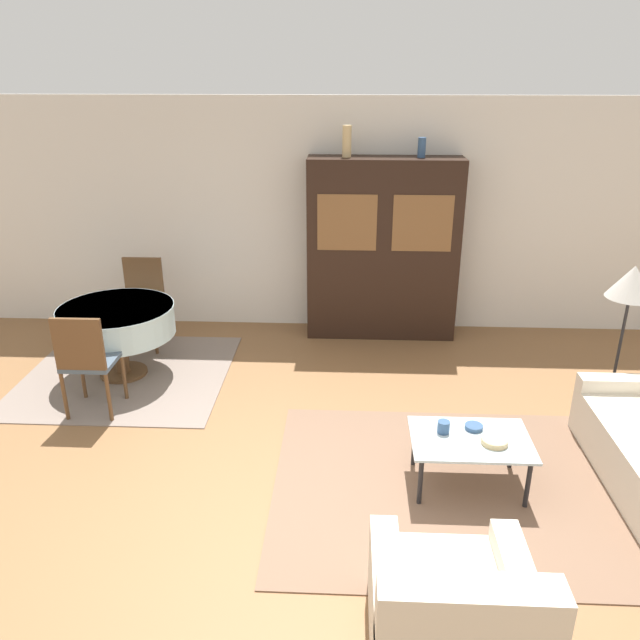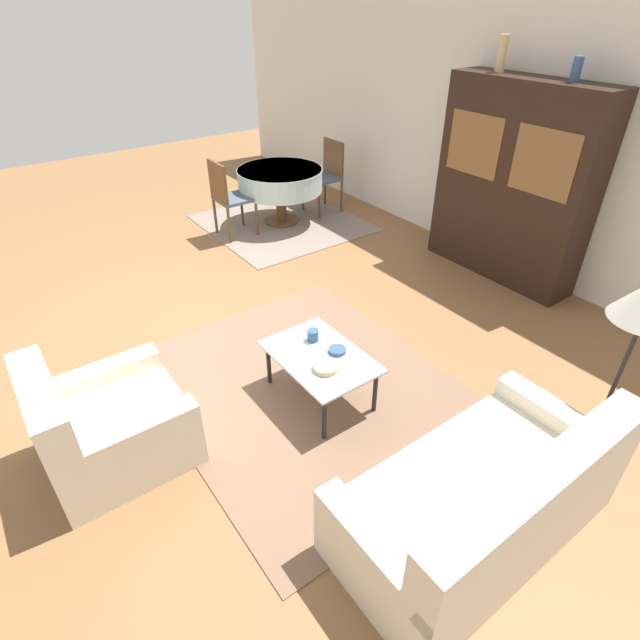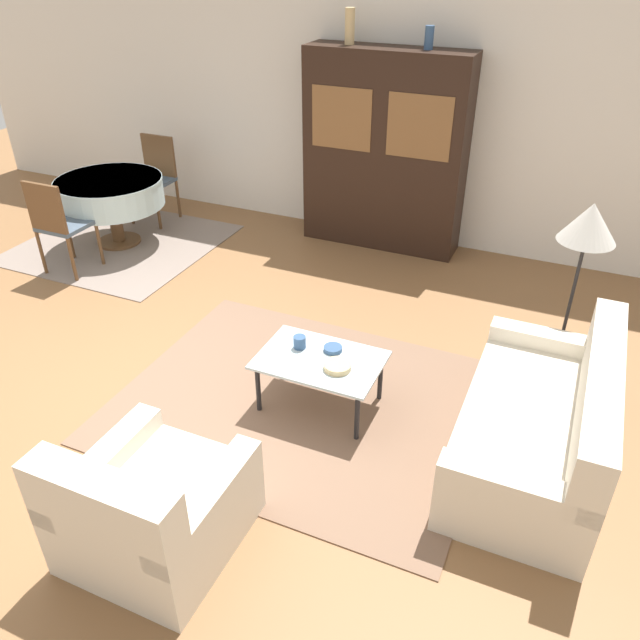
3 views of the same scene
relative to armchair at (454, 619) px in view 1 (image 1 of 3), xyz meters
The scene contains 16 objects.
ground_plane 1.55m from the armchair, 132.36° to the left, with size 14.00×14.00×0.00m, color brown.
wall_back 4.98m from the armchair, 102.17° to the left, with size 10.00×0.06×2.70m.
area_rug 1.55m from the armchair, 81.97° to the left, with size 2.68×2.18×0.01m.
dining_rug 4.33m from the armchair, 131.71° to the left, with size 2.07×1.99×0.01m.
armchair is the anchor object (origin of this frame).
coffee_table 1.58m from the armchair, 77.32° to the left, with size 0.89×0.60×0.41m.
display_cabinet 4.55m from the armchair, 92.57° to the left, with size 1.72×0.45×2.07m.
dining_table 4.37m from the armchair, 131.92° to the left, with size 1.15×1.15×0.75m.
dining_chair_near 3.81m from the armchair, 139.95° to the left, with size 0.44×0.44×0.99m.
dining_chair_far 4.99m from the armchair, 125.79° to the left, with size 0.44×0.44×0.99m.
floor_lamp 3.55m from the armchair, 56.20° to the left, with size 0.42×0.42×1.38m.
cup 1.63m from the armchair, 84.65° to the left, with size 0.09×0.09×0.09m.
bowl 1.57m from the armchair, 71.11° to the left, with size 0.20×0.20×0.04m.
bowl_small 1.73m from the armchair, 76.85° to the left, with size 0.14×0.14×0.03m.
vase_tall 4.93m from the armchair, 98.00° to the left, with size 0.10×0.10×0.33m.
vase_short 4.87m from the armchair, 87.74° to the left, with size 0.09×0.09×0.21m.
Camera 1 is at (0.44, -3.59, 2.99)m, focal length 35.00 mm.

